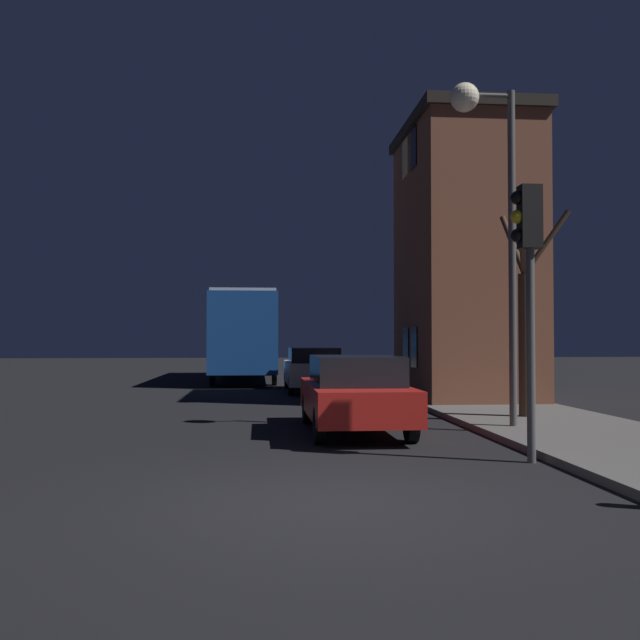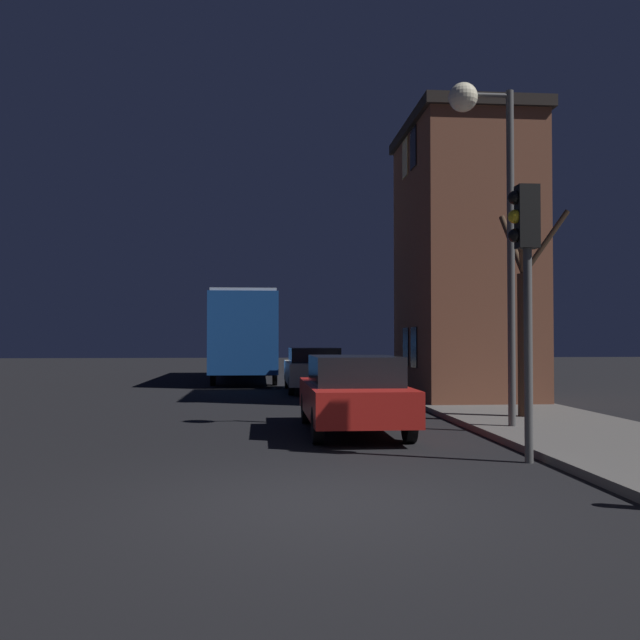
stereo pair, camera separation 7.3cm
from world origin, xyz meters
The scene contains 8 objects.
ground_plane centered at (0.00, 0.00, 0.00)m, with size 120.00×120.00×0.00m, color black.
brick_building centered at (5.09, 12.04, 4.02)m, with size 3.35×5.12×7.77m.
streetlamp centered at (3.53, 5.37, 5.02)m, with size 1.24×0.55×6.44m.
traffic_light centered at (3.08, 2.16, 2.83)m, with size 0.43×0.24×3.93m.
bare_tree centered at (4.88, 6.97, 2.29)m, with size 1.55×2.25×4.36m.
bus centered at (-1.26, 23.11, 2.13)m, with size 2.51×11.40×3.57m.
car_near_lane centered at (1.07, 5.62, 0.75)m, with size 1.73×4.52×1.43m.
car_mid_lane centered at (1.11, 16.06, 0.76)m, with size 1.78×4.79×1.46m.
Camera 1 is at (-0.73, -7.60, 1.73)m, focal length 40.00 mm.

